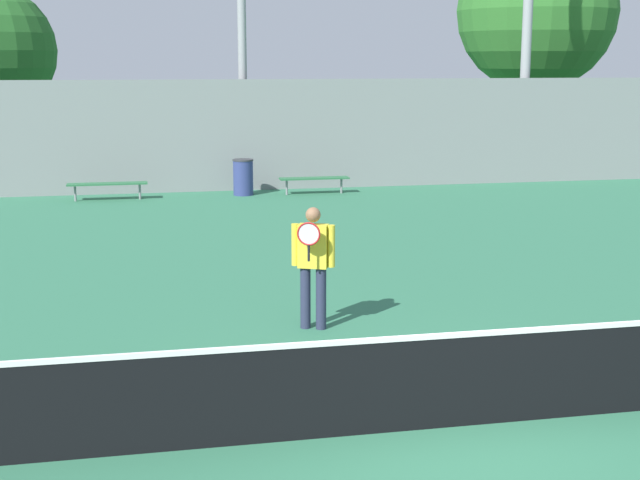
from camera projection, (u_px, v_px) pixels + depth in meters
The scene contains 8 objects.
ground_plane at pixel (450, 427), 8.87m from camera, with size 100.00×100.00×0.00m, color #2D6B4C.
tennis_net at pixel (451, 379), 8.77m from camera, with size 10.23×0.09×0.98m.
tennis_player at pixel (313, 260), 11.94m from camera, with size 0.55×0.50×1.67m.
bench_courtside_near at pixel (314, 179), 24.29m from camera, with size 1.91×0.40×0.45m.
bench_courtside_far at pixel (107, 184), 23.19m from camera, with size 2.06×0.40×0.45m.
trash_bin at pixel (243, 177), 24.09m from camera, with size 0.57×0.57×0.97m.
back_fence at pixel (244, 135), 24.78m from camera, with size 35.65×0.06×3.08m.
tree_dark_dense at pixel (537, 11), 31.51m from camera, with size 5.64×5.64×8.13m.
Camera 1 is at (-2.96, -7.89, 3.58)m, focal length 50.00 mm.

